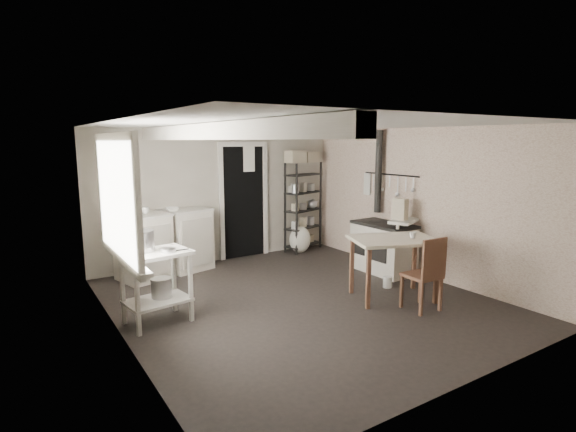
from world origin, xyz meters
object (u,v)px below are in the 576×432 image
work_table (393,271)px  prep_table (157,289)px  base_cabinets (166,245)px  chair (422,272)px  shelf_rack (303,202)px  flour_sack (300,240)px  stove (383,245)px  stockpot (142,244)px

work_table → prep_table: bearing=163.1°
base_cabinets → chair: size_ratio=1.62×
shelf_rack → flour_sack: size_ratio=3.36×
shelf_rack → work_table: size_ratio=1.56×
chair → flour_sack: 3.25m
chair → stove: bearing=64.5°
prep_table → base_cabinets: base_cabinets is taller
base_cabinets → shelf_rack: 2.78m
prep_table → shelf_rack: (3.44, 2.00, 0.55)m
prep_table → chair: (2.91, -1.37, 0.08)m
shelf_rack → stockpot: bearing=-170.1°
stockpot → shelf_rack: (3.56, 1.91, 0.01)m
flour_sack → shelf_rack: bearing=41.3°
stockpot → work_table: stockpot is taller
stove → flour_sack: stove is taller
stove → work_table: (-0.78, -0.97, -0.06)m
stockpot → shelf_rack: shelf_rack is taller
prep_table → stockpot: 0.56m
stockpot → shelf_rack: 4.04m
shelf_rack → flour_sack: (-0.18, -0.15, -0.71)m
flour_sack → prep_table: bearing=-150.5°
base_cabinets → flour_sack: 2.57m
stockpot → flour_sack: 3.88m
shelf_rack → flour_sack: bearing=-157.0°
chair → prep_table: bearing=157.4°
prep_table → work_table: bearing=-16.9°
shelf_rack → stove: size_ratio=1.67×
stove → flour_sack: 1.82m
stove → chair: (-0.78, -1.46, 0.05)m
stockpot → stove: (3.81, -0.01, -0.50)m
stove → chair: bearing=-119.0°
stockpot → prep_table: bearing=-37.4°
base_cabinets → stove: (2.99, -1.79, -0.02)m
work_table → shelf_rack: bearing=79.5°
base_cabinets → flour_sack: (2.56, -0.03, -0.22)m
work_table → chair: 0.50m
chair → flour_sack: size_ratio=1.87×
shelf_rack → work_table: shelf_rack is taller
stove → work_table: stove is taller
chair → shelf_rack: bearing=83.7°
work_table → chair: bearing=-89.7°
prep_table → base_cabinets: (0.70, 1.88, 0.06)m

